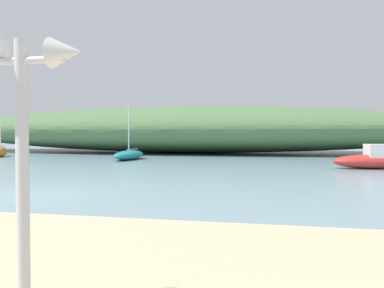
{
  "coord_description": "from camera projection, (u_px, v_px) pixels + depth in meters",
  "views": [
    {
      "loc": [
        7.28,
        -11.22,
        1.97
      ],
      "look_at": [
        3.38,
        7.41,
        1.38
      ],
      "focal_mm": 37.54,
      "sensor_mm": 36.0,
      "label": 1
    }
  ],
  "objects": [
    {
      "name": "sailboat_centre_water",
      "position": [
        129.0,
        155.0,
        28.1
      ],
      "size": [
        1.64,
        4.11,
        3.75
      ],
      "color": "teal",
      "rests_on": "ground"
    },
    {
      "name": "ground_plane",
      "position": [
        38.0,
        195.0,
        12.53
      ],
      "size": [
        120.0,
        120.0,
        0.0
      ],
      "primitive_type": "plane",
      "color": "#7A99A8"
    },
    {
      "name": "distant_hill",
      "position": [
        186.0,
        130.0,
        38.14
      ],
      "size": [
        49.78,
        13.18,
        4.32
      ],
      "primitive_type": "ellipsoid",
      "color": "#517547",
      "rests_on": "ground"
    },
    {
      "name": "motorboat_by_sandbar",
      "position": [
        374.0,
        159.0,
        21.23
      ],
      "size": [
        4.26,
        1.94,
        1.31
      ],
      "color": "#B72D28",
      "rests_on": "ground"
    },
    {
      "name": "sailboat_inner_mooring",
      "position": [
        1.0,
        152.0,
        31.36
      ],
      "size": [
        1.62,
        2.65,
        2.91
      ],
      "color": "orange",
      "rests_on": "ground"
    }
  ]
}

